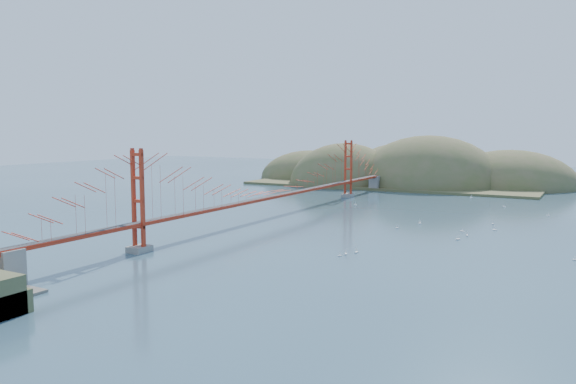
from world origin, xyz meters
The scene contains 18 objects.
ground centered at (0.00, 0.00, 0.00)m, with size 320.00×320.00×0.00m, color #294252.
bridge centered at (0.00, 0.18, 7.01)m, with size 2.20×94.40×12.00m.
far_headlands centered at (2.21, 68.52, 0.00)m, with size 84.00×58.00×25.00m.
sailboat_2 centered at (20.53, -0.87, 0.15)m, with size 0.60×0.60×0.64m.
sailboat_7 centered at (30.36, 29.92, 0.14)m, with size 0.52×0.52×0.58m.
sailboat_1 centered at (31.73, 9.15, 0.14)m, with size 0.55×0.55×0.60m.
sailboat_5 centered at (30.31, -2.04, 0.15)m, with size 0.61×0.63×0.70m.
sailboat_10 centered at (21.56, -18.54, 0.16)m, with size 0.51×0.62×0.73m.
sailboat_0 centered at (22.21, 4.49, 0.15)m, with size 0.60×0.63×0.71m.
sailboat_6 centered at (20.88, -19.91, 0.15)m, with size 0.63×0.63×0.69m.
sailboat_8 centered at (38.14, 22.14, 0.14)m, with size 0.54×0.54×0.59m.
sailboat_13 centered at (43.14, -10.66, 0.15)m, with size 0.59×0.59×0.65m.
sailboat_3 centered at (6.00, 19.37, 0.15)m, with size 0.57×0.47×0.66m.
sailboat_12 centered at (22.28, 42.00, 0.14)m, with size 0.51×0.49×0.57m.
sailboat_16 centered at (29.08, 0.84, 0.14)m, with size 0.54×0.51×0.61m.
sailboat_14 centered at (29.82, -5.24, 0.16)m, with size 0.68×0.68×0.73m.
sailboat_extra_0 centered at (32.75, 4.06, 0.15)m, with size 0.62×0.62×0.69m.
sailboat_extra_1 centered at (20.61, -20.96, 0.14)m, with size 0.51×0.51×0.57m.
Camera 1 is at (44.74, -76.17, 13.62)m, focal length 35.00 mm.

